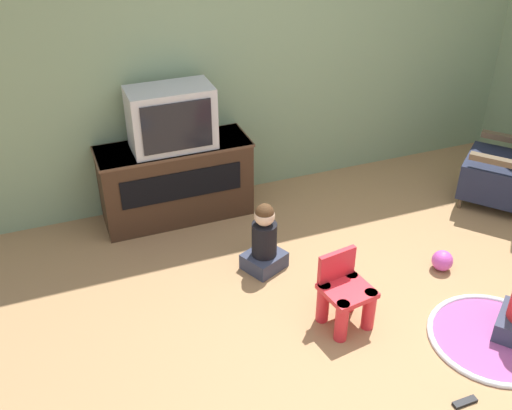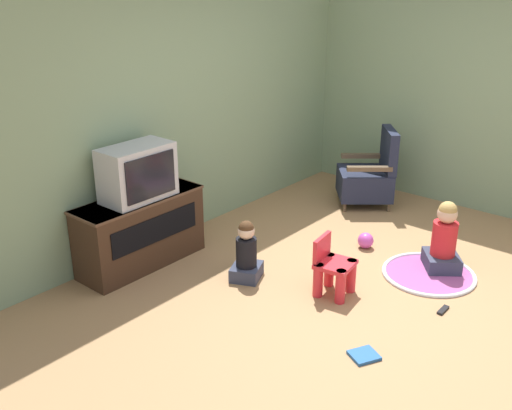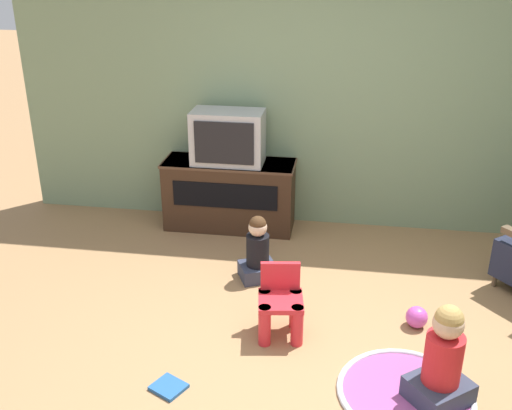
{
  "view_description": "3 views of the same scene",
  "coord_description": "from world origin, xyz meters",
  "px_view_note": "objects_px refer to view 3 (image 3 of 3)",
  "views": [
    {
      "loc": [
        -1.87,
        -2.24,
        2.78
      ],
      "look_at": [
        -0.65,
        0.91,
        0.65
      ],
      "focal_mm": 42.0,
      "sensor_mm": 36.0,
      "label": 1
    },
    {
      "loc": [
        -4.09,
        -2.06,
        2.6
      ],
      "look_at": [
        -0.57,
        0.9,
        0.75
      ],
      "focal_mm": 42.0,
      "sensor_mm": 36.0,
      "label": 2
    },
    {
      "loc": [
        0.11,
        -3.16,
        2.51
      ],
      "look_at": [
        -0.54,
        0.98,
        0.68
      ],
      "focal_mm": 42.0,
      "sensor_mm": 36.0,
      "label": 3
    }
  ],
  "objects_px": {
    "child_watching_center": "(258,252)",
    "child_watching_left": "(443,362)",
    "tv_cabinet": "(230,194)",
    "yellow_kid_chair": "(280,307)",
    "television": "(228,137)",
    "book": "(169,387)",
    "toy_ball": "(417,317)"
  },
  "relations": [
    {
      "from": "yellow_kid_chair",
      "to": "child_watching_left",
      "type": "xyz_separation_m",
      "value": [
        1.01,
        -0.53,
        0.07
      ]
    },
    {
      "from": "child_watching_center",
      "to": "toy_ball",
      "type": "height_order",
      "value": "child_watching_center"
    },
    {
      "from": "television",
      "to": "yellow_kid_chair",
      "type": "relative_size",
      "value": 1.29
    },
    {
      "from": "child_watching_left",
      "to": "toy_ball",
      "type": "xyz_separation_m",
      "value": [
        -0.06,
        0.76,
        -0.21
      ]
    },
    {
      "from": "tv_cabinet",
      "to": "toy_ball",
      "type": "bearing_deg",
      "value": -41.04
    },
    {
      "from": "television",
      "to": "yellow_kid_chair",
      "type": "distance_m",
      "value": 1.9
    },
    {
      "from": "yellow_kid_chair",
      "to": "child_watching_left",
      "type": "height_order",
      "value": "child_watching_left"
    },
    {
      "from": "tv_cabinet",
      "to": "child_watching_center",
      "type": "xyz_separation_m",
      "value": [
        0.41,
        -0.93,
        -0.1
      ]
    },
    {
      "from": "child_watching_center",
      "to": "tv_cabinet",
      "type": "bearing_deg",
      "value": 89.58
    },
    {
      "from": "tv_cabinet",
      "to": "child_watching_center",
      "type": "relative_size",
      "value": 2.23
    },
    {
      "from": "child_watching_left",
      "to": "tv_cabinet",
      "type": "bearing_deg",
      "value": 89.77
    },
    {
      "from": "toy_ball",
      "to": "book",
      "type": "distance_m",
      "value": 1.81
    },
    {
      "from": "child_watching_left",
      "to": "television",
      "type": "bearing_deg",
      "value": 90.07
    },
    {
      "from": "yellow_kid_chair",
      "to": "toy_ball",
      "type": "xyz_separation_m",
      "value": [
        0.95,
        0.23,
        -0.14
      ]
    },
    {
      "from": "yellow_kid_chair",
      "to": "tv_cabinet",
      "type": "bearing_deg",
      "value": 103.87
    },
    {
      "from": "child_watching_left",
      "to": "child_watching_center",
      "type": "height_order",
      "value": "child_watching_left"
    },
    {
      "from": "television",
      "to": "child_watching_center",
      "type": "xyz_separation_m",
      "value": [
        0.41,
        -0.9,
        -0.66
      ]
    },
    {
      "from": "television",
      "to": "yellow_kid_chair",
      "type": "height_order",
      "value": "television"
    },
    {
      "from": "yellow_kid_chair",
      "to": "book",
      "type": "xyz_separation_m",
      "value": [
        -0.61,
        -0.68,
        -0.2
      ]
    },
    {
      "from": "tv_cabinet",
      "to": "television",
      "type": "distance_m",
      "value": 0.56
    },
    {
      "from": "yellow_kid_chair",
      "to": "child_watching_left",
      "type": "bearing_deg",
      "value": -36.05
    },
    {
      "from": "child_watching_center",
      "to": "child_watching_left",
      "type": "bearing_deg",
      "value": -68.85
    },
    {
      "from": "tv_cabinet",
      "to": "toy_ball",
      "type": "relative_size",
      "value": 7.93
    },
    {
      "from": "television",
      "to": "toy_ball",
      "type": "bearing_deg",
      "value": -40.58
    },
    {
      "from": "television",
      "to": "child_watching_left",
      "type": "bearing_deg",
      "value": -51.88
    },
    {
      "from": "television",
      "to": "child_watching_center",
      "type": "relative_size",
      "value": 1.18
    },
    {
      "from": "yellow_kid_chair",
      "to": "book",
      "type": "height_order",
      "value": "yellow_kid_chair"
    },
    {
      "from": "tv_cabinet",
      "to": "yellow_kid_chair",
      "type": "height_order",
      "value": "tv_cabinet"
    },
    {
      "from": "child_watching_left",
      "to": "child_watching_center",
      "type": "relative_size",
      "value": 1.2
    },
    {
      "from": "television",
      "to": "book",
      "type": "relative_size",
      "value": 2.6
    },
    {
      "from": "toy_ball",
      "to": "tv_cabinet",
      "type": "bearing_deg",
      "value": 138.96
    },
    {
      "from": "child_watching_left",
      "to": "book",
      "type": "xyz_separation_m",
      "value": [
        -1.62,
        -0.15,
        -0.27
      ]
    }
  ]
}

